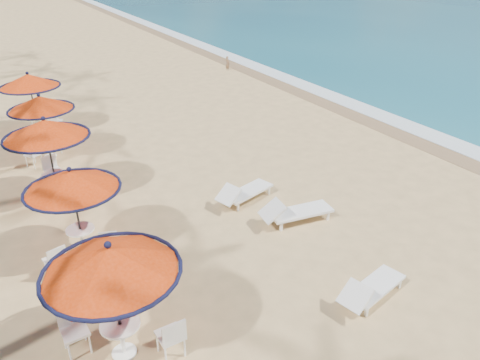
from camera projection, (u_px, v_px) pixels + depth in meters
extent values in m
plane|color=tan|center=(332.00, 263.00, 11.83)|extent=(160.00, 160.00, 0.00)
cube|color=white|center=(347.00, 102.00, 23.68)|extent=(1.20, 140.00, 0.04)
cube|color=olive|center=(333.00, 105.00, 23.28)|extent=(1.40, 140.00, 0.02)
cylinder|color=black|center=(117.00, 303.00, 8.66)|extent=(0.06, 0.06, 2.53)
cone|color=red|center=(110.00, 260.00, 8.21)|extent=(2.53, 2.53, 0.55)
torus|color=black|center=(112.00, 271.00, 8.32)|extent=(2.54, 2.54, 0.08)
sphere|color=black|center=(108.00, 245.00, 8.06)|extent=(0.13, 0.13, 0.13)
cylinder|color=white|center=(120.00, 324.00, 8.89)|extent=(0.77, 0.77, 0.04)
cylinder|color=white|center=(122.00, 338.00, 9.06)|extent=(0.09, 0.09, 0.77)
cylinder|color=black|center=(77.00, 213.00, 11.72)|extent=(0.05, 0.05, 2.36)
cone|color=red|center=(71.00, 180.00, 11.30)|extent=(2.36, 2.36, 0.51)
torus|color=black|center=(73.00, 189.00, 11.41)|extent=(2.36, 2.36, 0.07)
sphere|color=black|center=(69.00, 169.00, 11.16)|extent=(0.12, 0.12, 0.12)
cylinder|color=white|center=(80.00, 229.00, 11.94)|extent=(0.72, 0.72, 0.04)
cylinder|color=white|center=(82.00, 240.00, 12.09)|extent=(0.08, 0.08, 0.72)
cylinder|color=black|center=(51.00, 159.00, 14.36)|extent=(0.06, 0.06, 2.56)
cone|color=red|center=(45.00, 129.00, 13.91)|extent=(2.56, 2.56, 0.56)
torus|color=black|center=(47.00, 137.00, 14.02)|extent=(2.56, 2.56, 0.08)
sphere|color=black|center=(43.00, 118.00, 13.76)|extent=(0.13, 0.13, 0.13)
cylinder|color=white|center=(54.00, 175.00, 14.60)|extent=(0.78, 0.78, 0.04)
cylinder|color=white|center=(56.00, 185.00, 14.77)|extent=(0.09, 0.09, 0.78)
cylinder|color=black|center=(45.00, 127.00, 17.18)|extent=(0.05, 0.05, 2.34)
cone|color=red|center=(40.00, 103.00, 16.77)|extent=(2.34, 2.34, 0.51)
torus|color=black|center=(41.00, 109.00, 16.87)|extent=(2.35, 2.35, 0.07)
sphere|color=black|center=(38.00, 95.00, 16.63)|extent=(0.12, 0.12, 0.12)
cylinder|color=white|center=(47.00, 139.00, 17.40)|extent=(0.71, 0.71, 0.04)
cylinder|color=white|center=(49.00, 148.00, 17.55)|extent=(0.08, 0.08, 0.71)
cylinder|color=black|center=(33.00, 103.00, 19.57)|extent=(0.05, 0.05, 2.45)
cone|color=red|center=(29.00, 81.00, 19.13)|extent=(2.45, 2.45, 0.53)
torus|color=black|center=(30.00, 86.00, 19.24)|extent=(2.45, 2.45, 0.07)
sphere|color=black|center=(27.00, 73.00, 18.99)|extent=(0.13, 0.13, 0.13)
cylinder|color=white|center=(36.00, 115.00, 19.79)|extent=(0.75, 0.75, 0.04)
cylinder|color=white|center=(37.00, 122.00, 19.95)|extent=(0.09, 0.09, 0.75)
cube|color=white|center=(375.00, 287.00, 10.59)|extent=(1.75, 0.96, 0.07)
cube|color=white|center=(355.00, 296.00, 9.99)|extent=(0.67, 0.71, 0.41)
cube|color=white|center=(374.00, 292.00, 10.67)|extent=(0.06, 0.06, 0.23)
cube|color=white|center=(301.00, 212.00, 13.48)|extent=(1.92, 0.91, 0.08)
cube|color=white|center=(272.00, 211.00, 13.07)|extent=(0.70, 0.75, 0.46)
cube|color=white|center=(300.00, 217.00, 13.56)|extent=(0.07, 0.07, 0.26)
cube|color=white|center=(248.00, 191.00, 14.62)|extent=(1.85, 1.10, 0.07)
cube|color=white|center=(228.00, 195.00, 13.96)|extent=(0.73, 0.77, 0.43)
cube|color=white|center=(248.00, 196.00, 14.69)|extent=(0.06, 0.06, 0.25)
imported|color=#846043|center=(228.00, 63.00, 29.43)|extent=(0.29, 0.38, 0.93)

